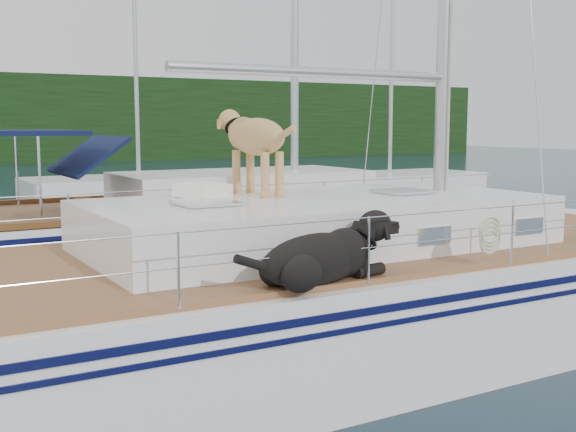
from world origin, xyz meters
TOP-DOWN VIEW (x-y plane):
  - ground at (0.00, 0.00)m, footprint 120.00×120.00m
  - main_sailboat at (0.09, -0.00)m, footprint 12.00×3.89m
  - neighbor_sailboat at (1.59, 5.77)m, footprint 11.00×3.50m
  - bg_boat_center at (4.00, 16.00)m, footprint 7.20×3.00m
  - bg_boat_east at (12.00, 13.00)m, footprint 6.40×3.00m

SIDE VIEW (x-z plane):
  - ground at x=0.00m, z-range 0.00..0.00m
  - bg_boat_center at x=4.00m, z-range -5.37..6.28m
  - bg_boat_east at x=12.00m, z-range -5.37..6.28m
  - neighbor_sailboat at x=1.59m, z-range -6.02..7.28m
  - main_sailboat at x=0.09m, z-range -6.32..7.69m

